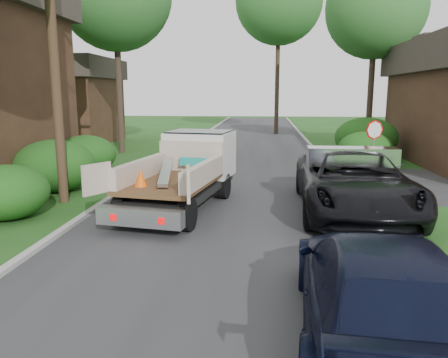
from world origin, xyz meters
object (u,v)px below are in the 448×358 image
object	(u,v)px
tree_right_far	(376,8)
tree_center_far	(279,1)
black_pickup	(354,182)
house_left_far	(60,100)
stop_sign	(374,138)
utility_pole	(53,37)
flatbed_truck	(190,166)
navy_suv	(380,291)

from	to	relation	value
tree_right_far	tree_center_far	distance (m)	11.68
tree_right_far	black_pickup	size ratio (longest dim) A/B	1.72
house_left_far	stop_sign	bearing A→B (deg)	-34.81
utility_pole	tree_right_far	size ratio (longest dim) A/B	0.87
stop_sign	house_left_far	world-z (taller)	house_left_far
house_left_far	black_pickup	bearing A→B (deg)	-45.66
stop_sign	flatbed_truck	world-z (taller)	stop_sign
tree_center_far	flatbed_truck	size ratio (longest dim) A/B	2.35
utility_pole	stop_sign	bearing A→B (deg)	20.62
navy_suv	flatbed_truck	bearing A→B (deg)	-58.46
flatbed_truck	black_pickup	world-z (taller)	flatbed_truck
tree_center_far	navy_suv	distance (m)	34.06
stop_sign	navy_suv	bearing A→B (deg)	-102.74
flatbed_truck	navy_suv	world-z (taller)	flatbed_truck
stop_sign	tree_right_far	size ratio (longest dim) A/B	0.22
utility_pole	tree_center_far	xyz separation A→B (m)	(7.48, 25.02, 5.81)
stop_sign	house_left_far	xyz separation A→B (m)	(-18.70, 13.00, 1.27)
tree_center_far	black_pickup	distance (m)	27.46
flatbed_truck	house_left_far	bearing A→B (deg)	135.56
black_pickup	navy_suv	xyz separation A→B (m)	(-1.00, -7.00, -0.13)
stop_sign	tree_center_far	size ratio (longest dim) A/B	0.17
utility_pole	tree_center_far	distance (m)	26.75
tree_right_far	flatbed_truck	world-z (taller)	tree_right_far
tree_center_far	flatbed_truck	xyz separation A→B (m)	(-3.39, -24.71, -9.76)
stop_sign	house_left_far	distance (m)	22.81
flatbed_truck	navy_suv	size ratio (longest dim) A/B	1.13
stop_sign	tree_center_far	world-z (taller)	tree_center_far
tree_right_far	flatbed_truck	size ratio (longest dim) A/B	1.85
utility_pole	navy_suv	world-z (taller)	utility_pole
tree_right_far	flatbed_truck	distance (m)	18.66
stop_sign	black_pickup	bearing A→B (deg)	-109.57
tree_center_far	black_pickup	world-z (taller)	tree_center_far
utility_pole	tree_right_far	distance (m)	20.12
flatbed_truck	black_pickup	distance (m)	5.06
tree_center_far	black_pickup	bearing A→B (deg)	-86.41
black_pickup	navy_suv	size ratio (longest dim) A/B	1.21
stop_sign	black_pickup	size ratio (longest dim) A/B	0.37
stop_sign	tree_right_far	world-z (taller)	tree_right_far
tree_center_far	stop_sign	bearing A→B (deg)	-81.34
black_pickup	utility_pole	bearing A→B (deg)	178.60
tree_right_far	navy_suv	xyz separation A→B (m)	(-4.90, -22.50, -7.68)
black_pickup	navy_suv	bearing A→B (deg)	-96.50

